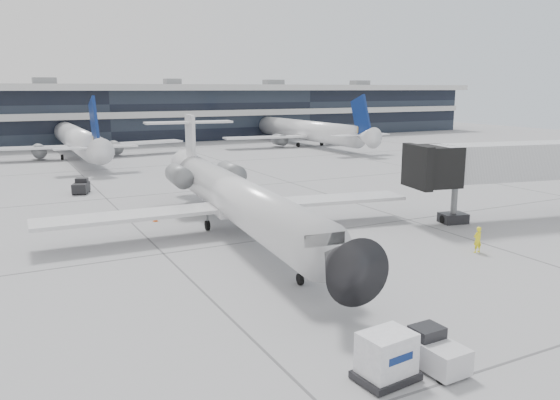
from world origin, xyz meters
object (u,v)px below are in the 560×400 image
jet_bridge (534,161)px  ramp_worker (478,240)px  cargo_uld (386,357)px  regional_jet (234,196)px  baggage_tug (435,352)px

jet_bridge → ramp_worker: bearing=-144.2°
cargo_uld → ramp_worker: bearing=27.7°
regional_jet → cargo_uld: size_ratio=14.93×
jet_bridge → ramp_worker: size_ratio=11.49×
ramp_worker → baggage_tug: 16.33m
regional_jet → cargo_uld: 22.03m
regional_jet → jet_bridge: (23.34, -6.66, 1.89)m
regional_jet → ramp_worker: bearing=-39.5°
baggage_tug → regional_jet: bearing=85.3°
baggage_tug → ramp_worker: bearing=35.8°
jet_bridge → baggage_tug: bearing=-136.7°
regional_jet → baggage_tug: regional_jet is taller
cargo_uld → regional_jet: bearing=76.1°
regional_jet → baggage_tug: size_ratio=14.41×
regional_jet → jet_bridge: bearing=-10.4°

